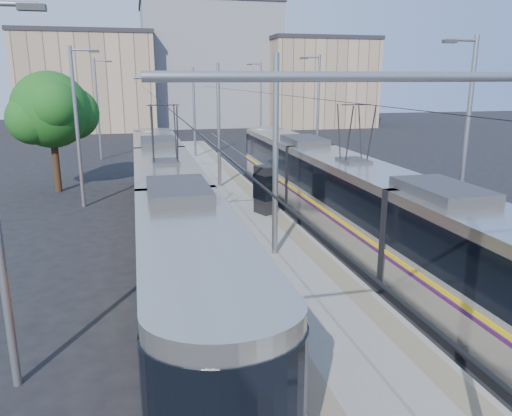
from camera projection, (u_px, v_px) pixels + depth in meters
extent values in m
plane|color=black|center=(374.00, 390.00, 10.71)|extent=(160.00, 160.00, 0.00)
cube|color=gray|center=(229.00, 200.00, 26.67)|extent=(4.00, 50.00, 0.30)
cube|color=gray|center=(202.00, 199.00, 26.30)|extent=(0.70, 50.00, 0.01)
cube|color=gray|center=(256.00, 196.00, 26.96)|extent=(0.70, 50.00, 0.01)
cube|color=gray|center=(147.00, 207.00, 25.72)|extent=(0.07, 70.00, 0.03)
cube|color=gray|center=(175.00, 206.00, 26.05)|extent=(0.07, 70.00, 0.03)
cube|color=gray|center=(281.00, 200.00, 27.35)|extent=(0.07, 70.00, 0.03)
cube|color=gray|center=(306.00, 198.00, 27.68)|extent=(0.07, 70.00, 0.03)
cube|color=black|center=(169.00, 239.00, 20.08)|extent=(2.30, 27.62, 0.40)
cube|color=#A8A39A|center=(167.00, 199.00, 19.66)|extent=(2.40, 26.02, 2.90)
cube|color=black|center=(167.00, 187.00, 19.54)|extent=(2.43, 26.02, 1.30)
cube|color=#FFA80D|center=(168.00, 209.00, 19.76)|extent=(2.43, 26.02, 0.12)
cube|color=#B72A0A|center=(168.00, 221.00, 19.89)|extent=(2.42, 26.02, 1.10)
cube|color=#2D2D30|center=(166.00, 159.00, 19.26)|extent=(1.68, 3.00, 0.30)
cube|color=black|center=(350.00, 237.00, 20.38)|extent=(2.30, 29.34, 0.40)
cube|color=#B5B0A6|center=(352.00, 198.00, 19.96)|extent=(2.40, 27.74, 2.90)
cube|color=black|center=(352.00, 185.00, 19.84)|extent=(2.43, 27.74, 1.30)
cube|color=yellow|center=(351.00, 207.00, 20.06)|extent=(2.43, 27.74, 0.12)
cube|color=#3F1343|center=(351.00, 211.00, 20.10)|extent=(2.43, 27.74, 0.10)
cube|color=#2D2D30|center=(354.00, 158.00, 19.56)|extent=(1.68, 3.00, 0.30)
cylinder|color=gray|center=(275.00, 158.00, 17.28)|extent=(0.20, 0.20, 7.00)
cylinder|color=gray|center=(276.00, 78.00, 16.60)|extent=(9.20, 0.10, 0.10)
cylinder|color=gray|center=(219.00, 126.00, 28.57)|extent=(0.20, 0.20, 7.00)
cylinder|color=gray|center=(218.00, 78.00, 27.88)|extent=(9.20, 0.10, 0.10)
cylinder|color=gray|center=(194.00, 113.00, 39.85)|extent=(0.20, 0.20, 7.00)
cylinder|color=gray|center=(193.00, 78.00, 39.17)|extent=(9.20, 0.10, 0.10)
cylinder|color=black|center=(156.00, 98.00, 24.49)|extent=(0.02, 70.00, 0.02)
cylinder|color=black|center=(295.00, 96.00, 26.12)|extent=(0.02, 70.00, 0.02)
cube|color=#2D2D30|center=(32.00, 7.00, 9.19)|extent=(0.50, 0.22, 0.12)
cylinder|color=gray|center=(77.00, 129.00, 24.93)|extent=(0.18, 0.18, 8.00)
cube|color=#2D2D30|center=(94.00, 51.00, 24.24)|extent=(0.50, 0.22, 0.12)
cylinder|color=gray|center=(98.00, 110.00, 39.98)|extent=(0.18, 0.18, 8.00)
cube|color=#2D2D30|center=(109.00, 61.00, 39.28)|extent=(0.50, 0.22, 0.12)
cylinder|color=gray|center=(465.00, 146.00, 18.93)|extent=(0.18, 0.18, 8.00)
cube|color=#2D2D30|center=(450.00, 41.00, 17.73)|extent=(0.50, 0.22, 0.12)
cylinder|color=gray|center=(318.00, 116.00, 33.98)|extent=(0.18, 0.18, 8.00)
cube|color=#2D2D30|center=(304.00, 58.00, 32.78)|extent=(0.50, 0.22, 0.12)
cylinder|color=gray|center=(261.00, 104.00, 49.03)|extent=(0.18, 0.18, 8.00)
cube|color=#2D2D30|center=(250.00, 64.00, 47.83)|extent=(0.50, 0.22, 0.12)
cube|color=black|center=(265.00, 190.00, 23.27)|extent=(0.90, 1.12, 2.25)
cube|color=black|center=(265.00, 187.00, 23.24)|extent=(0.95, 1.17, 1.17)
cylinder|color=#382314|center=(57.00, 168.00, 29.02)|extent=(0.39, 0.39, 2.87)
sphere|color=#164C15|center=(51.00, 110.00, 28.18)|extent=(4.30, 4.30, 4.30)
sphere|color=#164C15|center=(73.00, 113.00, 29.17)|extent=(3.05, 3.05, 3.05)
cube|color=tan|center=(89.00, 84.00, 63.42)|extent=(16.00, 12.00, 11.58)
cube|color=#262328|center=(85.00, 34.00, 61.89)|extent=(16.32, 12.24, 0.50)
cube|color=slate|center=(209.00, 67.00, 70.26)|extent=(18.00, 14.00, 15.94)
cube|color=#262328|center=(208.00, 5.00, 68.18)|extent=(18.36, 14.28, 0.50)
cube|color=tan|center=(317.00, 84.00, 68.38)|extent=(14.00, 10.00, 11.26)
cube|color=#262328|center=(319.00, 39.00, 66.90)|extent=(14.28, 10.20, 0.50)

